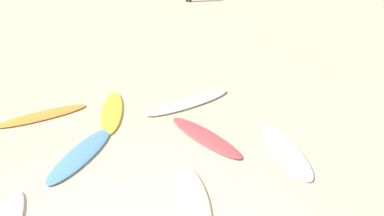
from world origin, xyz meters
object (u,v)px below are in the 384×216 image
object	(u,v)px
surfboard_1	(205,137)
surfboard_3	(112,111)
surfboard_5	(42,116)
surfboard_7	(81,154)
surfboard_2	(193,197)
surfboard_4	(188,102)
surfboard_0	(286,150)

from	to	relation	value
surfboard_1	surfboard_3	distance (m)	2.52
surfboard_5	surfboard_7	xyz separation A→B (m)	(1.56, -1.46, 0.01)
surfboard_1	surfboard_7	bearing A→B (deg)	-23.19
surfboard_1	surfboard_2	world-z (taller)	surfboard_1
surfboard_4	surfboard_5	size ratio (longest dim) A/B	1.16
surfboard_2	surfboard_5	distance (m)	4.67
surfboard_0	surfboard_3	size ratio (longest dim) A/B	0.98
surfboard_0	surfboard_4	bearing A→B (deg)	-60.18
surfboard_4	surfboard_7	xyz separation A→B (m)	(-1.73, -2.71, -0.00)
surfboard_0	surfboard_7	distance (m)	4.14
surfboard_7	surfboard_4	bearing A→B (deg)	67.22
surfboard_4	surfboard_2	bearing A→B (deg)	-34.64
surfboard_5	surfboard_7	distance (m)	2.14
surfboard_1	surfboard_2	bearing A→B (deg)	43.85
surfboard_2	surfboard_4	size ratio (longest dim) A/B	0.79
surfboard_2	surfboard_3	xyz separation A→B (m)	(-2.42, 2.90, -0.00)
surfboard_3	surfboard_7	bearing A→B (deg)	75.15
surfboard_2	surfboard_5	bearing A→B (deg)	129.62
surfboard_5	surfboard_7	size ratio (longest dim) A/B	0.97
surfboard_1	surfboard_7	distance (m)	2.61
surfboard_1	surfboard_4	bearing A→B (deg)	-116.01
surfboard_0	surfboard_1	bearing A→B (deg)	-29.98
surfboard_1	surfboard_5	bearing A→B (deg)	-53.14
surfboard_2	surfboard_3	bearing A→B (deg)	111.03
surfboard_1	surfboard_7	size ratio (longest dim) A/B	1.01
surfboard_1	surfboard_3	bearing A→B (deg)	-67.08
surfboard_0	surfboard_3	bearing A→B (deg)	-36.28
surfboard_3	surfboard_2	bearing A→B (deg)	115.07
surfboard_2	surfboard_5	world-z (taller)	surfboard_2
surfboard_2	surfboard_0	bearing A→B (deg)	28.45
surfboard_0	surfboard_1	world-z (taller)	surfboard_1
surfboard_0	surfboard_5	bearing A→B (deg)	-27.62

